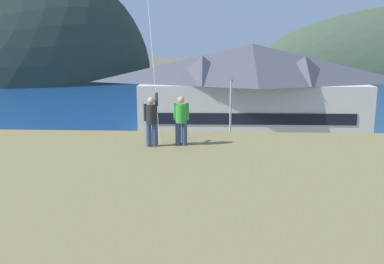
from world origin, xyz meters
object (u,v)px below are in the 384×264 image
parked_car_back_row_left (336,178)px  parked_car_front_row_end (137,176)px  person_kite_flyer (152,120)px  moored_boat_wharfside (167,121)px  moored_boat_outer_mooring (216,117)px  parked_car_back_row_right (57,181)px  wharf_dock (193,123)px  parked_car_front_row_red (296,210)px  parked_car_mid_row_far (49,207)px  harbor_lodge (251,93)px  storage_shed_waterside (218,120)px  parked_car_mid_row_center (273,181)px  parking_light_pole (230,121)px  person_companion (181,119)px  parked_car_lone_by_shed (151,202)px

parked_car_back_row_left → parked_car_front_row_end: 15.05m
person_kite_flyer → moored_boat_wharfside: bearing=95.5°
moored_boat_outer_mooring → parked_car_back_row_right: moored_boat_outer_mooring is taller
wharf_dock → parked_car_front_row_red: bearing=-76.5°
parked_car_mid_row_far → parked_car_back_row_right: bearing=104.8°
harbor_lodge → person_kite_flyer: (-6.14, -30.33, 2.53)m
storage_shed_waterside → moored_boat_wharfside: storage_shed_waterside is taller
wharf_dock → parked_car_mid_row_center: 27.74m
harbor_lodge → moored_boat_wharfside: bearing=132.5°
parked_car_front_row_red → person_kite_flyer: bearing=-126.0°
moored_boat_wharfside → person_kite_flyer: 42.32m
parked_car_back_row_right → parked_car_mid_row_far: bearing=-75.2°
harbor_lodge → parking_light_pole: bearing=-103.8°
storage_shed_waterside → person_companion: size_ratio=4.01×
parked_car_mid_row_center → parked_car_back_row_left: bearing=12.7°
moored_boat_outer_mooring → person_companion: person_companion is taller
parking_light_pole → person_companion: size_ratio=4.59×
parked_car_back_row_left → parked_car_back_row_right: size_ratio=0.99×
parked_car_back_row_left → moored_boat_outer_mooring: bearing=107.0°
parked_car_back_row_left → parked_car_lone_by_shed: bearing=-156.6°
storage_shed_waterside → parked_car_back_row_left: size_ratio=1.62×
storage_shed_waterside → moored_boat_wharfside: size_ratio=0.96×
parked_car_mid_row_far → parked_car_mid_row_center: size_ratio=1.01×
wharf_dock → parked_car_mid_row_far: parked_car_mid_row_far is taller
harbor_lodge → storage_shed_waterside: (-3.44, 2.92, -3.40)m
parked_car_mid_row_far → person_kite_flyer: size_ratio=2.31×
parked_car_mid_row_center → storage_shed_waterside: bearing=102.2°
parked_car_back_row_left → parked_car_mid_row_center: same height
moored_boat_outer_mooring → person_companion: (-1.65, -44.98, 7.58)m
parked_car_back_row_left → person_kite_flyer: 21.35m
parked_car_front_row_red → parked_car_back_row_right: bearing=163.9°
harbor_lodge → parking_light_pole: size_ratio=3.03×
moored_boat_outer_mooring → parked_car_lone_by_shed: 34.64m
harbor_lodge → parked_car_back_row_left: harbor_lodge is taller
parked_car_back_row_left → parking_light_pole: bearing=156.4°
parked_car_mid_row_center → person_kite_flyer: 18.26m
person_companion → wharf_dock: bearing=92.1°
parked_car_back_row_left → parked_car_mid_row_far: size_ratio=1.00×
moored_boat_wharfside → parked_car_back_row_right: 27.22m
parked_car_front_row_red → parked_car_mid_row_center: 5.49m
harbor_lodge → parked_car_mid_row_center: (0.43, -14.91, -4.72)m
parked_car_mid_row_center → wharf_dock: bearing=104.8°
parked_car_front_row_red → person_companion: size_ratio=2.48×
person_kite_flyer → parked_car_mid_row_far: bearing=129.0°
wharf_dock → moored_boat_outer_mooring: (3.19, 2.95, 0.37)m
parked_car_mid_row_far → moored_boat_outer_mooring: bearing=73.5°
harbor_lodge → parked_car_back_row_left: 15.54m
storage_shed_waterside → person_companion: bearing=-92.9°
parked_car_front_row_end → wharf_dock: bearing=83.2°
parking_light_pole → parked_car_back_row_left: bearing=-23.6°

